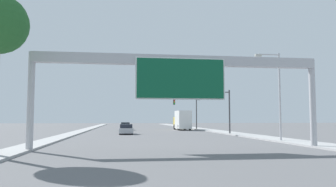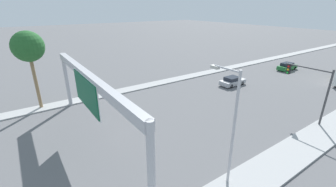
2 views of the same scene
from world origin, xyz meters
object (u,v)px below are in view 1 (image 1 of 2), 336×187
(sign_gantry, at_px, (180,73))
(car_near_center, at_px, (125,126))
(car_far_center, at_px, (126,129))
(traffic_light_mid_block, at_px, (189,108))
(street_lamp_right, at_px, (277,89))
(truck_box_primary, at_px, (182,120))
(traffic_light_near_intersection, at_px, (219,104))

(sign_gantry, height_order, car_near_center, sign_gantry)
(car_far_center, distance_m, traffic_light_mid_block, 21.47)
(traffic_light_mid_block, relative_size, street_lamp_right, 0.76)
(truck_box_primary, bearing_deg, car_far_center, -125.20)
(car_far_center, relative_size, traffic_light_near_intersection, 0.70)
(sign_gantry, relative_size, car_near_center, 4.55)
(car_far_center, xyz_separation_m, truck_box_primary, (10.50, 14.89, 1.14))
(truck_box_primary, height_order, traffic_light_mid_block, traffic_light_mid_block)
(truck_box_primary, bearing_deg, street_lamp_right, -84.49)
(truck_box_primary, relative_size, street_lamp_right, 0.87)
(traffic_light_mid_block, bearing_deg, street_lamp_right, -87.70)
(car_far_center, bearing_deg, car_near_center, 90.00)
(sign_gantry, xyz_separation_m, truck_box_primary, (7.00, 37.66, -3.54))
(truck_box_primary, distance_m, traffic_light_mid_block, 3.83)
(sign_gantry, relative_size, truck_box_primary, 2.85)
(sign_gantry, relative_size, traffic_light_mid_block, 3.28)
(car_near_center, xyz_separation_m, car_far_center, (-0.00, -15.85, -0.03))
(car_near_center, xyz_separation_m, traffic_light_near_intersection, (12.24, -18.53, 3.38))
(sign_gantry, distance_m, car_near_center, 39.06)
(traffic_light_mid_block, height_order, street_lamp_right, street_lamp_right)
(car_near_center, bearing_deg, truck_box_primary, -5.23)
(truck_box_primary, relative_size, traffic_light_mid_block, 1.15)
(car_far_center, xyz_separation_m, traffic_light_mid_block, (12.19, 17.32, 3.57))
(street_lamp_right, bearing_deg, truck_box_primary, 95.51)
(traffic_light_near_intersection, distance_m, traffic_light_mid_block, 20.00)
(car_near_center, distance_m, traffic_light_mid_block, 12.78)
(sign_gantry, bearing_deg, car_near_center, 95.18)
(car_far_center, bearing_deg, traffic_light_mid_block, 54.86)
(car_near_center, distance_m, traffic_light_near_intersection, 22.46)
(sign_gantry, xyz_separation_m, car_far_center, (-3.50, 22.77, -4.68))
(traffic_light_near_intersection, xyz_separation_m, street_lamp_right, (1.32, -14.13, 0.77))
(sign_gantry, xyz_separation_m, traffic_light_near_intersection, (8.74, 20.09, -1.27))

